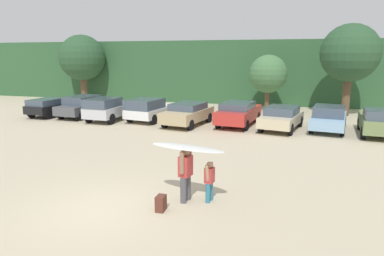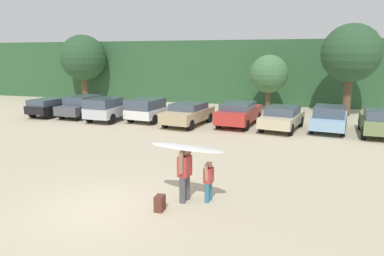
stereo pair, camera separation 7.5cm
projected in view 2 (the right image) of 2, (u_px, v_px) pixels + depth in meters
name	position (u px, v px, depth m)	size (l,w,h in m)	color
ground_plane	(98.00, 209.00, 9.98)	(120.00, 120.00, 0.00)	#C1B293
hillside_ridge	(244.00, 70.00, 36.36)	(108.00, 12.00, 5.64)	#2D5633
tree_far_left	(83.00, 58.00, 33.12)	(4.29, 4.29, 6.25)	brown
tree_far_right	(269.00, 74.00, 27.18)	(2.97, 2.97, 4.39)	brown
tree_ridge_back	(351.00, 54.00, 24.54)	(4.09, 4.09, 6.53)	brown
parked_car_black	(52.00, 106.00, 25.27)	(2.02, 4.06, 1.30)	black
parked_car_dark_gray	(84.00, 106.00, 24.99)	(2.06, 4.32, 1.50)	#4C4F54
parked_car_silver	(109.00, 108.00, 23.35)	(2.05, 4.11, 1.59)	silver
parked_car_white	(151.00, 109.00, 23.29)	(2.54, 4.36, 1.54)	white
parked_car_tan	(188.00, 113.00, 21.90)	(2.57, 4.44, 1.39)	tan
parked_car_red	(239.00, 113.00, 21.84)	(2.41, 4.84, 1.48)	#B72D28
parked_car_champagne	(282.00, 117.00, 20.52)	(2.62, 4.34, 1.38)	beige
parked_car_sky_blue	(330.00, 118.00, 20.33)	(2.44, 4.71, 1.47)	#84ADD1
parked_car_olive_green	(381.00, 122.00, 18.81)	(2.27, 4.17, 1.55)	#6B7F4C
person_adult	(185.00, 171.00, 10.34)	(0.37, 0.68, 1.67)	#4C4C51
person_child	(209.00, 179.00, 10.37)	(0.28, 0.53, 1.24)	teal
surfboard_white	(186.00, 148.00, 10.15)	(2.44, 1.11, 0.08)	white
backpack_dropped	(160.00, 203.00, 9.83)	(0.24, 0.34, 0.45)	#592D23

